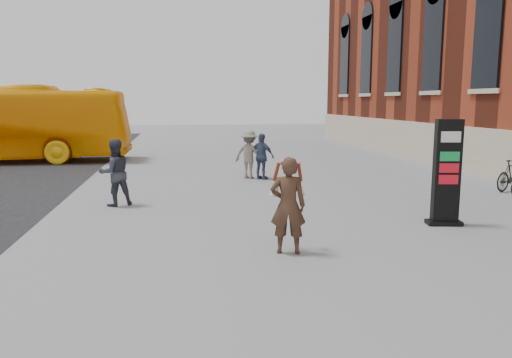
{
  "coord_description": "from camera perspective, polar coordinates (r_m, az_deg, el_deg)",
  "views": [
    {
      "loc": [
        -1.7,
        -9.2,
        2.8
      ],
      "look_at": [
        -0.2,
        0.55,
        1.25
      ],
      "focal_mm": 35.0,
      "sensor_mm": 36.0,
      "label": 1
    }
  ],
  "objects": [
    {
      "name": "ground",
      "position": [
        9.76,
        1.69,
        -7.72
      ],
      "size": [
        100.0,
        100.0,
        0.0
      ],
      "primitive_type": "plane",
      "color": "#9E9EA3"
    },
    {
      "name": "info_pylon",
      "position": [
        11.99,
        20.95,
        0.67
      ],
      "size": [
        0.82,
        0.51,
        2.4
      ],
      "rotation": [
        0.0,
        0.0,
        -0.17
      ],
      "color": "black",
      "rests_on": "ground"
    },
    {
      "name": "woman",
      "position": [
        9.17,
        3.67,
        -2.88
      ],
      "size": [
        0.77,
        0.72,
        1.8
      ],
      "rotation": [
        0.0,
        0.0,
        2.94
      ],
      "color": "#442D1B",
      "rests_on": "ground"
    },
    {
      "name": "pedestrian_a",
      "position": [
        13.85,
        -15.84,
        0.71
      ],
      "size": [
        1.07,
        0.98,
        1.8
      ],
      "primitive_type": "imported",
      "rotation": [
        0.0,
        0.0,
        3.56
      ],
      "color": "#323540",
      "rests_on": "ground"
    },
    {
      "name": "pedestrian_b",
      "position": [
        18.1,
        -0.77,
        2.84
      ],
      "size": [
        1.31,
        1.15,
        1.75
      ],
      "primitive_type": "imported",
      "rotation": [
        0.0,
        0.0,
        2.58
      ],
      "color": "gray",
      "rests_on": "ground"
    },
    {
      "name": "pedestrian_c",
      "position": [
        17.84,
        0.68,
        2.59
      ],
      "size": [
        1.0,
        0.94,
        1.65
      ],
      "primitive_type": "imported",
      "rotation": [
        0.0,
        0.0,
        2.44
      ],
      "color": "#3A4764",
      "rests_on": "ground"
    }
  ]
}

